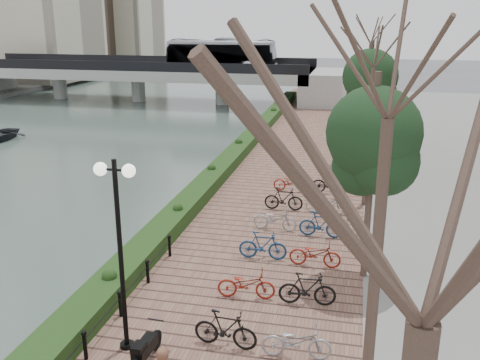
% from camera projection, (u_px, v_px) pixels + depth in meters
% --- Properties ---
extents(river_water, '(30.00, 130.00, 0.02)m').
position_uv_depth(river_water, '(25.00, 144.00, 37.15)').
color(river_water, '#44554F').
rests_on(river_water, ground).
extents(promenade, '(8.00, 75.00, 0.50)m').
position_uv_depth(promenade, '(280.00, 193.00, 26.11)').
color(promenade, brown).
rests_on(promenade, ground).
extents(hedge, '(1.10, 56.00, 0.60)m').
position_uv_depth(hedge, '(225.00, 165.00, 28.99)').
color(hedge, '#203C15').
rests_on(hedge, promenade).
extents(lamppost, '(1.02, 0.32, 4.91)m').
position_uv_depth(lamppost, '(118.00, 216.00, 12.51)').
color(lamppost, black).
rests_on(lamppost, promenade).
extents(motorcycle, '(0.49, 1.39, 0.86)m').
position_uv_depth(motorcycle, '(146.00, 347.00, 12.80)').
color(motorcycle, black).
rests_on(motorcycle, promenade).
extents(bicycle_parking, '(2.40, 17.32, 1.00)m').
position_uv_depth(bicycle_parking, '(288.00, 249.00, 18.05)').
color(bicycle_parking, '#9D9DA2').
rests_on(bicycle_parking, promenade).
extents(street_trees, '(3.20, 37.12, 6.80)m').
position_uv_depth(street_trees, '(369.00, 153.00, 19.77)').
color(street_trees, '#3E2E25').
rests_on(street_trees, promenade).
extents(bridge, '(36.00, 10.77, 6.50)m').
position_uv_depth(bridge, '(154.00, 69.00, 54.43)').
color(bridge, '#969691').
rests_on(bridge, ground).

